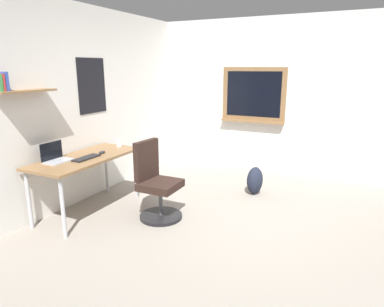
% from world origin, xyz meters
% --- Properties ---
extents(ground_plane, '(5.20, 5.20, 0.00)m').
position_xyz_m(ground_plane, '(0.00, 0.00, 0.00)').
color(ground_plane, gray).
rests_on(ground_plane, ground).
extents(wall_back, '(5.00, 0.30, 2.60)m').
position_xyz_m(wall_back, '(-0.00, 2.45, 1.30)').
color(wall_back, silver).
rests_on(wall_back, ground).
extents(wall_right, '(0.22, 5.00, 2.60)m').
position_xyz_m(wall_right, '(2.45, 0.03, 1.30)').
color(wall_right, silver).
rests_on(wall_right, ground).
extents(desk, '(1.45, 0.64, 0.72)m').
position_xyz_m(desk, '(-0.29, 2.05, 0.65)').
color(desk, olive).
rests_on(desk, ground).
extents(office_chair, '(0.52, 0.52, 0.95)m').
position_xyz_m(office_chair, '(-0.06, 1.18, 0.41)').
color(office_chair, black).
rests_on(office_chair, ground).
extents(laptop, '(0.31, 0.21, 0.23)m').
position_xyz_m(laptop, '(-0.62, 2.20, 0.78)').
color(laptop, '#ADAFB5').
rests_on(laptop, desk).
extents(keyboard, '(0.37, 0.13, 0.02)m').
position_xyz_m(keyboard, '(-0.36, 1.97, 0.73)').
color(keyboard, black).
rests_on(keyboard, desk).
extents(computer_mouse, '(0.10, 0.06, 0.03)m').
position_xyz_m(computer_mouse, '(-0.08, 1.97, 0.74)').
color(computer_mouse, '#262628').
rests_on(computer_mouse, desk).
extents(coffee_mug, '(0.08, 0.08, 0.09)m').
position_xyz_m(coffee_mug, '(0.33, 2.02, 0.77)').
color(coffee_mug, silver).
rests_on(coffee_mug, desk).
extents(backpack, '(0.32, 0.22, 0.40)m').
position_xyz_m(backpack, '(1.25, 0.32, 0.20)').
color(backpack, '#1E2333').
rests_on(backpack, ground).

